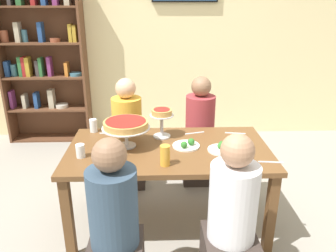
{
  "coord_description": "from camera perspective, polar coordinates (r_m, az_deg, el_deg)",
  "views": [
    {
      "loc": [
        -0.09,
        -2.44,
        1.87
      ],
      "look_at": [
        0.0,
        0.1,
        0.89
      ],
      "focal_mm": 35.57,
      "sensor_mm": 36.0,
      "label": 1
    }
  ],
  "objects": [
    {
      "name": "cutlery_knife_near",
      "position": [
        2.57,
        17.2,
        -5.93
      ],
      "size": [
        0.18,
        0.04,
        0.0
      ],
      "primitive_type": "cube",
      "rotation": [
        0.0,
        0.0,
        -0.12
      ],
      "color": "silver",
      "rests_on": "dining_table"
    },
    {
      "name": "cutlery_fork_near",
      "position": [
        2.39,
        -9.27,
        -7.36
      ],
      "size": [
        0.18,
        0.05,
        0.0
      ],
      "primitive_type": "cube",
      "rotation": [
        0.0,
        0.0,
        -0.18
      ],
      "color": "silver",
      "rests_on": "dining_table"
    },
    {
      "name": "diner_far_right",
      "position": [
        3.51,
        5.4,
        -2.1
      ],
      "size": [
        0.34,
        0.34,
        1.15
      ],
      "rotation": [
        0.0,
        0.0,
        -1.57
      ],
      "color": "#382D28",
      "rests_on": "ground_plane"
    },
    {
      "name": "cutlery_fork_far",
      "position": [
        2.98,
        4.57,
        -1.21
      ],
      "size": [
        0.18,
        0.06,
        0.0
      ],
      "primitive_type": "cube",
      "rotation": [
        0.0,
        0.0,
        3.41
      ],
      "color": "silver",
      "rests_on": "dining_table"
    },
    {
      "name": "bookshelf",
      "position": [
        4.75,
        -20.69,
        10.96
      ],
      "size": [
        1.1,
        0.3,
        2.21
      ],
      "color": "brown",
      "rests_on": "ground_plane"
    },
    {
      "name": "diner_near_right",
      "position": [
        2.24,
        10.72,
        -17.18
      ],
      "size": [
        0.34,
        0.34,
        1.15
      ],
      "rotation": [
        0.0,
        0.0,
        1.57
      ],
      "color": "#382D28",
      "rests_on": "ground_plane"
    },
    {
      "name": "salad_plate_near_diner",
      "position": [
        2.7,
        3.21,
        -3.25
      ],
      "size": [
        0.22,
        0.22,
        0.07
      ],
      "color": "white",
      "rests_on": "dining_table"
    },
    {
      "name": "rear_partition",
      "position": [
        4.66,
        -0.92,
        15.3
      ],
      "size": [
        8.0,
        0.12,
        2.8
      ],
      "primitive_type": "cube",
      "color": "beige",
      "rests_on": "ground_plane"
    },
    {
      "name": "cutlery_knife_far",
      "position": [
        3.02,
        11.44,
        -1.21
      ],
      "size": [
        0.18,
        0.05,
        0.0
      ],
      "primitive_type": "cube",
      "rotation": [
        0.0,
        0.0,
        2.97
      ],
      "color": "silver",
      "rests_on": "dining_table"
    },
    {
      "name": "salad_plate_far_diner",
      "position": [
        2.67,
        9.15,
        -3.83
      ],
      "size": [
        0.22,
        0.22,
        0.07
      ],
      "color": "white",
      "rests_on": "dining_table"
    },
    {
      "name": "beer_glass_amber_tall",
      "position": [
        2.38,
        -0.51,
        -5.06
      ],
      "size": [
        0.07,
        0.07,
        0.15
      ],
      "primitive_type": "cylinder",
      "color": "gold",
      "rests_on": "dining_table"
    },
    {
      "name": "diner_far_left",
      "position": [
        3.46,
        -6.86,
        -2.55
      ],
      "size": [
        0.34,
        0.34,
        1.15
      ],
      "rotation": [
        0.0,
        0.0,
        -1.57
      ],
      "color": "#382D28",
      "rests_on": "ground_plane"
    },
    {
      "name": "personal_pizza_stand",
      "position": [
        2.83,
        -1.08,
        1.66
      ],
      "size": [
        0.2,
        0.2,
        0.25
      ],
      "color": "silver",
      "rests_on": "dining_table"
    },
    {
      "name": "diner_near_left",
      "position": [
        2.19,
        -9.05,
        -18.17
      ],
      "size": [
        0.34,
        0.34,
        1.15
      ],
      "rotation": [
        0.0,
        0.0,
        1.57
      ],
      "color": "#382D28",
      "rests_on": "ground_plane"
    },
    {
      "name": "dining_table",
      "position": [
        2.72,
        0.07,
        -5.5
      ],
      "size": [
        1.62,
        0.89,
        0.74
      ],
      "color": "brown",
      "rests_on": "ground_plane"
    },
    {
      "name": "water_glass_clear_far",
      "position": [
        2.6,
        -14.78,
        -4.14
      ],
      "size": [
        0.07,
        0.07,
        0.1
      ],
      "primitive_type": "cylinder",
      "color": "white",
      "rests_on": "dining_table"
    },
    {
      "name": "cutlery_spare_fork",
      "position": [
        3.01,
        -9.96,
        -1.24
      ],
      "size": [
        0.18,
        0.02,
        0.0
      ],
      "primitive_type": "cube",
      "rotation": [
        0.0,
        0.0,
        3.11
      ],
      "color": "silver",
      "rests_on": "dining_table"
    },
    {
      "name": "ground_plane",
      "position": [
        3.07,
        0.07,
        -16.4
      ],
      "size": [
        12.0,
        12.0,
        0.0
      ],
      "primitive_type": "plane",
      "color": "gray"
    },
    {
      "name": "water_glass_clear_near",
      "position": [
        3.06,
        -12.67,
        0.08
      ],
      "size": [
        0.07,
        0.07,
        0.12
      ],
      "primitive_type": "cylinder",
      "color": "white",
      "rests_on": "dining_table"
    },
    {
      "name": "deep_dish_pizza_stand",
      "position": [
        2.67,
        -7.23,
        0.09
      ],
      "size": [
        0.39,
        0.39,
        0.22
      ],
      "color": "silver",
      "rests_on": "dining_table"
    }
  ]
}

